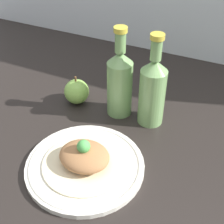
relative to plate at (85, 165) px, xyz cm
name	(u,v)px	position (x,y,z in cm)	size (l,w,h in cm)	color
ground_plane	(138,158)	(9.09, 9.61, -2.81)	(180.00, 110.00, 4.00)	black
plate	(85,165)	(0.00, 0.00, 0.00)	(26.45, 26.45, 1.52)	silver
plated_food	(84,157)	(0.00, 0.00, 2.49)	(18.84, 18.84, 6.79)	beige
cider_bottle_left	(120,81)	(-1.70, 22.05, 8.96)	(6.66, 6.66, 24.42)	#729E5B
cider_bottle_right	(152,90)	(7.22, 22.05, 8.96)	(6.66, 6.66, 24.42)	#729E5B
apple	(77,92)	(-14.49, 21.10, 2.72)	(7.03, 7.03, 8.38)	#84B74C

